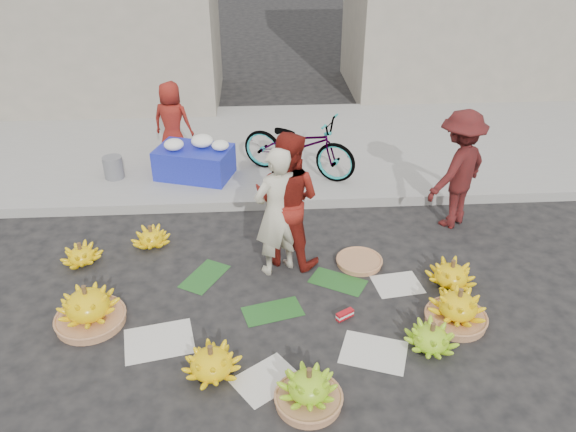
{
  "coord_description": "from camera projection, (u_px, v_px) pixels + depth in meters",
  "views": [
    {
      "loc": [
        -0.23,
        -5.05,
        4.08
      ],
      "look_at": [
        0.13,
        0.7,
        0.7
      ],
      "focal_mm": 35.0,
      "sensor_mm": 36.0,
      "label": 1
    }
  ],
  "objects": [
    {
      "name": "bicycle",
      "position": [
        299.0,
        145.0,
        8.74
      ],
      "size": [
        1.44,
        1.97,
        0.99
      ],
      "primitive_type": "imported",
      "rotation": [
        0.0,
        0.0,
        1.1
      ],
      "color": "gray",
      "rests_on": "sidewalk"
    },
    {
      "name": "banana_bunch_6",
      "position": [
        81.0,
        255.0,
        6.99
      ],
      "size": [
        0.59,
        0.59,
        0.29
      ],
      "rotation": [
        0.0,
        0.0,
        0.42
      ],
      "color": "yellow",
      "rests_on": "ground"
    },
    {
      "name": "grey_bucket",
      "position": [
        113.0,
        167.0,
        8.79
      ],
      "size": [
        0.31,
        0.31,
        0.35
      ],
      "primitive_type": "cylinder",
      "color": "slate",
      "rests_on": "sidewalk"
    },
    {
      "name": "banana_bunch_4",
      "position": [
        458.0,
        308.0,
        6.0
      ],
      "size": [
        0.73,
        0.73,
        0.45
      ],
      "rotation": [
        0.0,
        0.0,
        0.37
      ],
      "color": "#A56A45",
      "rests_on": "ground"
    },
    {
      "name": "banana_bunch_5",
      "position": [
        451.0,
        274.0,
        6.6
      ],
      "size": [
        0.57,
        0.57,
        0.34
      ],
      "rotation": [
        0.0,
        0.0,
        -0.06
      ],
      "color": "yellow",
      "rests_on": "ground"
    },
    {
      "name": "banana_bunch_7",
      "position": [
        151.0,
        237.0,
        7.36
      ],
      "size": [
        0.54,
        0.54,
        0.29
      ],
      "rotation": [
        0.0,
        0.0,
        -0.28
      ],
      "color": "yellow",
      "rests_on": "ground"
    },
    {
      "name": "man_striped",
      "position": [
        458.0,
        170.0,
        7.48
      ],
      "size": [
        1.22,
        1.14,
        1.65
      ],
      "primitive_type": "imported",
      "rotation": [
        0.0,
        0.0,
        3.8
      ],
      "color": "maroon",
      "rests_on": "ground"
    },
    {
      "name": "incense_stack",
      "position": [
        345.0,
        315.0,
        6.12
      ],
      "size": [
        0.21,
        0.16,
        0.08
      ],
      "primitive_type": "cube",
      "rotation": [
        0.0,
        0.0,
        0.54
      ],
      "color": "#AF121A",
      "rests_on": "ground"
    },
    {
      "name": "banana_leaves",
      "position": [
        271.0,
        289.0,
        6.59
      ],
      "size": [
        2.0,
        1.0,
        0.0
      ],
      "primitive_type": null,
      "color": "#1A4E1B",
      "rests_on": "ground"
    },
    {
      "name": "basket_spare",
      "position": [
        359.0,
        262.0,
        7.02
      ],
      "size": [
        0.68,
        0.68,
        0.06
      ],
      "primitive_type": "cylinder",
      "rotation": [
        0.0,
        0.0,
        0.26
      ],
      "color": "#A56A45",
      "rests_on": "ground"
    },
    {
      "name": "banana_bunch_3",
      "position": [
        431.0,
        338.0,
        5.68
      ],
      "size": [
        0.62,
        0.62,
        0.33
      ],
      "rotation": [
        0.0,
        0.0,
        0.25
      ],
      "color": "#76BC1A",
      "rests_on": "ground"
    },
    {
      "name": "curb",
      "position": [
        273.0,
        202.0,
        8.28
      ],
      "size": [
        40.0,
        0.25,
        0.15
      ],
      "primitive_type": "cube",
      "color": "gray",
      "rests_on": "ground"
    },
    {
      "name": "flower_vendor",
      "position": [
        172.0,
        122.0,
        9.13
      ],
      "size": [
        0.74,
        0.58,
        1.33
      ],
      "primitive_type": "imported",
      "rotation": [
        0.0,
        0.0,
        2.87
      ],
      "color": "maroon",
      "rests_on": "sidewalk"
    },
    {
      "name": "banana_bunch_2",
      "position": [
        309.0,
        389.0,
        5.05
      ],
      "size": [
        0.61,
        0.61,
        0.43
      ],
      "rotation": [
        0.0,
        0.0,
        0.0
      ],
      "color": "#A56A45",
      "rests_on": "ground"
    },
    {
      "name": "newspaper_scatter",
      "position": [
        285.0,
        349.0,
        5.73
      ],
      "size": [
        3.2,
        1.8,
        0.0
      ],
      "primitive_type": null,
      "color": "silver",
      "rests_on": "ground"
    },
    {
      "name": "sidewalk",
      "position": [
        269.0,
        146.0,
        10.09
      ],
      "size": [
        40.0,
        4.0,
        0.12
      ],
      "primitive_type": "cube",
      "color": "gray",
      "rests_on": "ground"
    },
    {
      "name": "vendor_red",
      "position": [
        287.0,
        200.0,
        6.69
      ],
      "size": [
        1.04,
        0.95,
        1.72
      ],
      "primitive_type": "imported",
      "rotation": [
        0.0,
        0.0,
        2.69
      ],
      "color": "maroon",
      "rests_on": "ground"
    },
    {
      "name": "flower_table",
      "position": [
        195.0,
        160.0,
        8.78
      ],
      "size": [
        1.3,
        1.02,
        0.66
      ],
      "rotation": [
        0.0,
        0.0,
        -0.31
      ],
      "color": "#1921A5",
      "rests_on": "sidewalk"
    },
    {
      "name": "building_left",
      "position": [
        66.0,
        6.0,
        11.4
      ],
      "size": [
        6.0,
        3.0,
        4.0
      ],
      "primitive_type": "cube",
      "color": "gray",
      "rests_on": "sidewalk"
    },
    {
      "name": "ground",
      "position": [
        281.0,
        300.0,
        6.42
      ],
      "size": [
        80.0,
        80.0,
        0.0
      ],
      "primitive_type": "plane",
      "color": "black",
      "rests_on": "ground"
    },
    {
      "name": "banana_bunch_1",
      "position": [
        211.0,
        362.0,
        5.36
      ],
      "size": [
        0.67,
        0.67,
        0.36
      ],
      "rotation": [
        0.0,
        0.0,
        -0.19
      ],
      "color": "yellow",
      "rests_on": "ground"
    },
    {
      "name": "vendor_cream",
      "position": [
        277.0,
        212.0,
        6.53
      ],
      "size": [
        0.71,
        0.63,
        1.62
      ],
      "primitive_type": "imported",
      "rotation": [
        0.0,
        0.0,
        3.65
      ],
      "color": "beige",
      "rests_on": "ground"
    },
    {
      "name": "banana_bunch_0",
      "position": [
        88.0,
        307.0,
        5.98
      ],
      "size": [
        0.84,
        0.84,
        0.49
      ],
      "rotation": [
        0.0,
        0.0,
        0.34
      ],
      "color": "#A56A45",
      "rests_on": "ground"
    }
  ]
}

